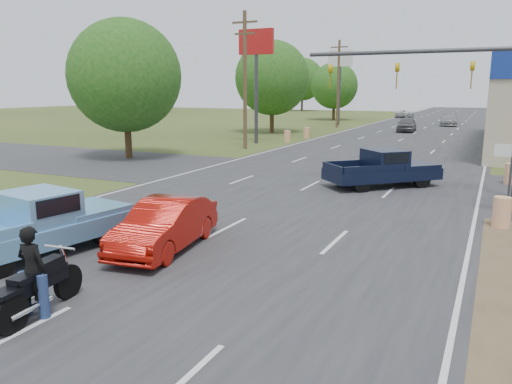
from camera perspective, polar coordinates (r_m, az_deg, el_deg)
The scene contains 26 objects.
ground at distance 10.48m, azimuth -25.63°, elevation -14.53°, with size 200.00×200.00×0.00m, color #38481D.
main_road at distance 46.53m, azimuth 16.23°, elevation 5.74°, with size 15.00×180.00×0.02m, color #2D2D30.
cross_road at distance 25.27m, azimuth 7.76°, elevation 1.48°, with size 120.00×10.00×0.02m, color #2D2D30.
utility_pole_5 at distance 37.80m, azimuth -1.27°, elevation 13.00°, with size 2.00×0.28×10.00m.
utility_pole_6 at distance 60.19m, azimuth 9.38°, elevation 12.34°, with size 2.00×0.28×10.00m.
tree_0 at distance 33.58m, azimuth -14.75°, elevation 12.71°, with size 7.14×7.14×8.84m.
tree_1 at distance 52.17m, azimuth 1.85°, elevation 12.90°, with size 7.56×7.56×9.36m.
tree_2 at distance 74.94m, azimuth 8.95°, elevation 11.91°, with size 6.72×6.72×8.32m.
tree_4 at distance 102.16m, azimuth -12.44°, elevation 12.72°, with size 9.24×9.24×11.44m.
tree_6 at distance 107.51m, azimuth 5.33°, elevation 12.70°, with size 8.82×8.82×10.92m.
barrel_0 at distance 18.13m, azimuth 26.28°, elevation -2.08°, with size 0.56×0.56×1.00m, color orange.
barrel_1 at distance 26.50m, azimuth 27.10°, elevation 1.85°, with size 0.56×0.56×1.00m, color orange.
barrel_2 at distance 43.02m, azimuth 3.60°, elevation 6.39°, with size 0.56×0.56×1.00m, color orange.
barrel_3 at distance 46.63m, azimuth 5.81°, elevation 6.76°, with size 0.56×0.56×1.00m, color orange.
pole_sign_left_near at distance 41.91m, azimuth 0.02°, elevation 15.40°, with size 3.00×0.35×9.20m.
pole_sign_left_far at distance 64.36m, azimuth 9.60°, elevation 13.93°, with size 3.00×0.35×9.20m.
lane_sign at distance 19.87m, azimuth 27.20°, elevation 3.06°, with size 1.20×0.08×2.52m.
signal_mast at distance 22.77m, azimuth 21.66°, elevation 11.80°, with size 9.12×0.40×7.00m.
red_convertible at distance 14.15m, azimuth -10.38°, elevation -3.79°, with size 1.48×4.26×1.40m, color #9E0F07.
motorcycle at distance 10.83m, azimuth -24.27°, elevation -10.41°, with size 0.76×2.42×1.23m.
rider at distance 10.76m, azimuth -24.15°, elevation -8.62°, with size 0.64×0.42×1.77m, color black.
blue_pickup at distance 14.79m, azimuth -23.37°, elevation -3.19°, with size 2.86×5.52×1.74m.
navy_pickup at distance 23.74m, azimuth 14.48°, elevation 2.67°, with size 5.12×5.07×1.73m.
distant_car_grey at distance 55.81m, azimuth 16.85°, elevation 7.39°, with size 1.82×4.52×1.54m, color #55555A.
distant_car_silver at distance 67.00m, azimuth 21.20°, elevation 7.70°, with size 2.02×4.98×1.45m, color #99989C.
distant_car_white at distance 83.91m, azimuth 16.64°, elevation 8.56°, with size 2.02×4.38×1.22m, color silver.
Camera 1 is at (7.61, -5.70, 4.42)m, focal length 35.00 mm.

